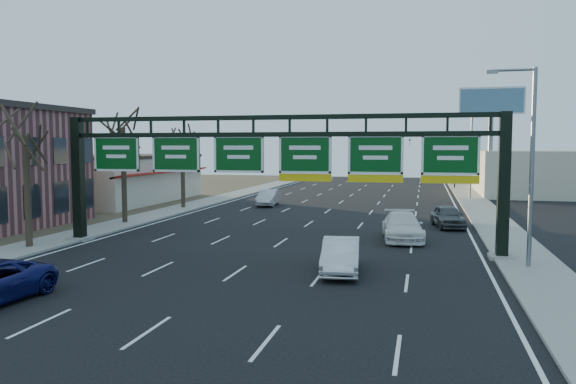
# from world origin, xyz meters

# --- Properties ---
(ground) EXTENTS (160.00, 160.00, 0.00)m
(ground) POSITION_xyz_m (0.00, 0.00, 0.00)
(ground) COLOR black
(ground) RESTS_ON ground
(sidewalk_left) EXTENTS (3.00, 120.00, 0.12)m
(sidewalk_left) POSITION_xyz_m (-12.80, 20.00, 0.06)
(sidewalk_left) COLOR gray
(sidewalk_left) RESTS_ON ground
(sidewalk_right) EXTENTS (3.00, 120.00, 0.12)m
(sidewalk_right) POSITION_xyz_m (12.80, 20.00, 0.06)
(sidewalk_right) COLOR gray
(sidewalk_right) RESTS_ON ground
(dirt_strip_left) EXTENTS (21.00, 120.00, 0.06)m
(dirt_strip_left) POSITION_xyz_m (-25.00, 20.00, 0.03)
(dirt_strip_left) COLOR #473D2B
(dirt_strip_left) RESTS_ON ground
(lane_markings) EXTENTS (21.60, 120.00, 0.01)m
(lane_markings) POSITION_xyz_m (0.00, 20.00, 0.01)
(lane_markings) COLOR white
(lane_markings) RESTS_ON ground
(sign_gantry) EXTENTS (24.60, 1.20, 7.20)m
(sign_gantry) POSITION_xyz_m (0.16, 8.00, 4.63)
(sign_gantry) COLOR black
(sign_gantry) RESTS_ON ground
(cream_strip) EXTENTS (10.90, 18.40, 4.70)m
(cream_strip) POSITION_xyz_m (-21.48, 29.00, 2.36)
(cream_strip) COLOR #BBB59B
(cream_strip) RESTS_ON ground
(building_right_distant) EXTENTS (12.00, 20.00, 5.00)m
(building_right_distant) POSITION_xyz_m (20.00, 50.00, 2.50)
(building_right_distant) COLOR #BBB59B
(building_right_distant) RESTS_ON ground
(tree_gantry) EXTENTS (3.60, 3.60, 8.48)m
(tree_gantry) POSITION_xyz_m (-12.80, 5.00, 7.11)
(tree_gantry) COLOR #32281C
(tree_gantry) RESTS_ON sidewalk_left
(tree_mid) EXTENTS (3.60, 3.60, 9.24)m
(tree_mid) POSITION_xyz_m (-12.80, 15.00, 7.85)
(tree_mid) COLOR #32281C
(tree_mid) RESTS_ON sidewalk_left
(tree_far) EXTENTS (3.60, 3.60, 8.86)m
(tree_far) POSITION_xyz_m (-12.80, 25.00, 7.48)
(tree_far) COLOR #32281C
(tree_far) RESTS_ON sidewalk_left
(streetlight_near) EXTENTS (2.15, 0.22, 9.00)m
(streetlight_near) POSITION_xyz_m (12.47, 6.00, 5.08)
(streetlight_near) COLOR slate
(streetlight_near) RESTS_ON sidewalk_right
(streetlight_far) EXTENTS (2.15, 0.22, 9.00)m
(streetlight_far) POSITION_xyz_m (12.47, 40.00, 5.08)
(streetlight_far) COLOR slate
(streetlight_far) RESTS_ON sidewalk_right
(billboard_right) EXTENTS (7.00, 0.50, 12.00)m
(billboard_right) POSITION_xyz_m (15.00, 44.98, 9.06)
(billboard_right) COLOR slate
(billboard_right) RESTS_ON ground
(traffic_signal_mast) EXTENTS (10.16, 0.54, 7.00)m
(traffic_signal_mast) POSITION_xyz_m (5.69, 55.00, 5.50)
(traffic_signal_mast) COLOR black
(traffic_signal_mast) RESTS_ON ground
(car_silver_sedan) EXTENTS (2.05, 4.68, 1.50)m
(car_silver_sedan) POSITION_xyz_m (4.46, 3.21, 0.75)
(car_silver_sedan) COLOR silver
(car_silver_sedan) RESTS_ON ground
(car_white_wagon) EXTENTS (2.85, 5.71, 1.59)m
(car_white_wagon) POSITION_xyz_m (6.74, 12.63, 0.80)
(car_white_wagon) COLOR white
(car_white_wagon) RESTS_ON ground
(car_grey_far) EXTENTS (2.56, 4.68, 1.51)m
(car_grey_far) POSITION_xyz_m (9.56, 18.58, 0.76)
(car_grey_far) COLOR #46494B
(car_grey_far) RESTS_ON ground
(car_silver_distant) EXTENTS (1.93, 4.62, 1.48)m
(car_silver_distant) POSITION_xyz_m (-6.13, 29.16, 0.74)
(car_silver_distant) COLOR #B5B5BA
(car_silver_distant) RESTS_ON ground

